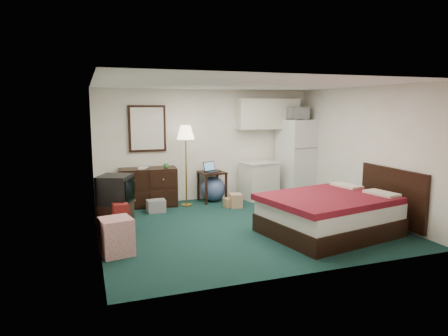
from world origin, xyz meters
name	(u,v)px	position (x,y,z in m)	size (l,w,h in m)	color
floor	(244,225)	(0.00, 0.00, 0.00)	(5.00, 4.50, 0.01)	black
ceiling	(245,84)	(0.00, 0.00, 2.50)	(5.00, 4.50, 0.01)	white
walls	(244,156)	(0.00, 0.00, 1.25)	(5.01, 4.51, 2.50)	white
mirror	(147,129)	(-1.35, 2.22, 1.65)	(0.80, 0.06, 1.00)	white
upper_cabinets	(268,114)	(1.45, 2.08, 1.95)	(1.50, 0.35, 0.70)	silver
headboard	(392,196)	(2.46, -0.93, 0.55)	(0.06, 1.56, 1.00)	black
dresser	(148,187)	(-1.40, 1.98, 0.41)	(1.21, 0.55, 0.82)	black
floor_lamp	(186,166)	(-0.62, 1.76, 0.86)	(0.37, 0.37, 1.73)	gold
desk	(212,187)	(0.02, 1.93, 0.34)	(0.54, 0.54, 0.68)	black
exercise_ball	(213,189)	(0.05, 1.96, 0.28)	(0.56, 0.56, 0.56)	#3F5484
kitchen_counter	(259,181)	(1.13, 1.84, 0.41)	(0.76, 0.58, 0.83)	silver
fridge	(297,158)	(2.13, 1.88, 0.91)	(0.75, 0.75, 1.82)	silver
bed	(329,215)	(1.16, -0.93, 0.32)	(2.02, 1.58, 0.65)	maroon
tv_stand	(116,217)	(-2.21, 0.34, 0.26)	(0.52, 0.57, 0.52)	black
suitcase	(120,220)	(-2.16, -0.01, 0.30)	(0.23, 0.37, 0.59)	#600912
retail_box	(116,236)	(-2.28, -0.74, 0.27)	(0.43, 0.43, 0.54)	silver
file_bin	(156,206)	(-1.33, 1.43, 0.13)	(0.36, 0.27, 0.25)	gray
cardboard_box_a	(230,202)	(0.21, 1.32, 0.10)	(0.23, 0.19, 0.19)	tan
cardboard_box_b	(236,200)	(0.33, 1.26, 0.14)	(0.24, 0.29, 0.29)	tan
laptop	(213,167)	(0.01, 1.87, 0.79)	(0.32, 0.26, 0.22)	black
crt_tv	(115,189)	(-2.20, 0.29, 0.76)	(0.51, 0.55, 0.47)	black
microwave	(296,112)	(2.10, 1.91, 2.00)	(0.54, 0.30, 0.36)	silver
book_a	(138,164)	(-1.61, 1.93, 0.94)	(0.16, 0.02, 0.23)	tan
book_b	(141,163)	(-1.54, 2.03, 0.93)	(0.15, 0.02, 0.20)	tan
mug	(166,165)	(-1.03, 1.84, 0.88)	(0.12, 0.09, 0.12)	#388031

